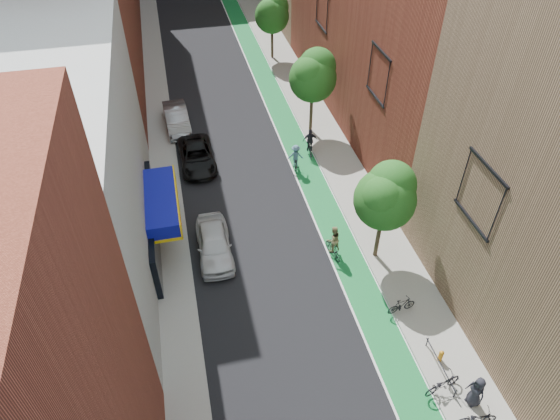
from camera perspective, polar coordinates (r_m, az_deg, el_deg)
bike_lane at (r=41.53m, az=0.55°, el=10.09°), size 2.00×68.00×0.01m
sidewalk_left at (r=40.65m, az=-13.43°, el=8.25°), size 2.00×68.00×0.15m
sidewalk_right at (r=42.07m, az=3.92°, el=10.55°), size 3.00×68.00×0.15m
building_left_white at (r=28.10m, az=-24.19°, el=3.78°), size 8.00×20.00×12.00m
tree_near at (r=26.99m, az=12.04°, el=1.65°), size 3.40×3.36×6.42m
tree_mid at (r=37.90m, az=3.84°, el=15.18°), size 3.55×3.53×6.74m
tree_far at (r=50.57m, az=-0.89°, el=21.59°), size 3.30×3.25×6.21m
parked_car_white at (r=29.39m, az=-7.54°, el=-3.82°), size 2.04×4.90×1.66m
parked_car_black at (r=36.63m, az=-9.47°, el=6.10°), size 2.51×5.27×1.45m
parked_car_silver at (r=41.11m, az=-11.71°, el=10.19°), size 2.04×5.16×1.67m
cyclist_lane_near at (r=29.17m, az=6.09°, el=-3.83°), size 0.99×1.74×2.14m
cyclist_lane_mid at (r=37.11m, az=3.47°, el=7.41°), size 1.12×1.69×2.17m
cyclist_lane_far at (r=35.51m, az=1.81°, el=5.80°), size 1.20×1.82×2.03m
parked_bike_near at (r=24.70m, az=21.62°, el=-21.25°), size 1.83×0.83×0.93m
parked_bike_mid at (r=27.16m, az=13.73°, el=-10.54°), size 1.64×0.64×0.96m
parked_bike_far at (r=25.01m, az=18.10°, el=-18.36°), size 2.02×1.08×1.01m
pedestrian at (r=24.81m, az=21.52°, el=-18.72°), size 0.78×1.00×1.80m
fire_hydrant at (r=25.98m, az=17.90°, el=-15.54°), size 0.24×0.24×0.69m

